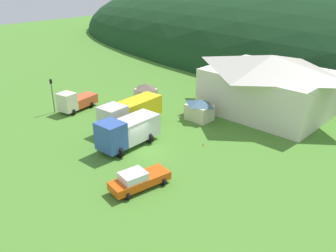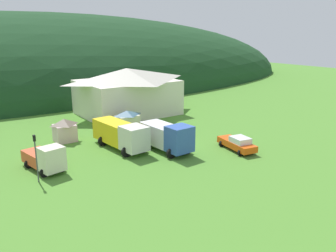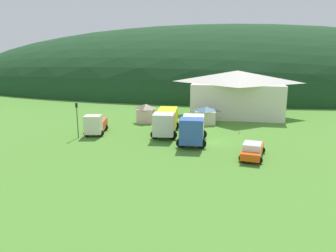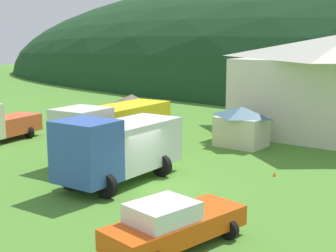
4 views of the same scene
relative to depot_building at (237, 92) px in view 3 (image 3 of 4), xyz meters
name	(u,v)px [view 3 (image 3 of 4)]	position (x,y,z in m)	size (l,w,h in m)	color
ground_plane	(208,142)	(-3.52, -18.03, -3.76)	(200.00, 200.00, 0.00)	#4C842D
forested_hill_backdrop	(220,89)	(-3.52, 37.06, -3.76)	(155.52, 60.00, 34.43)	#193D1E
depot_building	(237,92)	(0.00, 0.00, 0.00)	(15.27, 12.18, 7.30)	silver
play_shed_cream	(206,115)	(-4.52, -7.97, -2.44)	(3.21, 2.42, 2.57)	beige
play_shed_pink	(146,113)	(-13.34, -8.49, -2.33)	(2.56, 2.44, 2.79)	beige
light_truck_cream	(95,124)	(-18.03, -16.54, -2.49)	(3.08, 5.57, 2.67)	beige
flatbed_truck_yellow	(166,121)	(-9.12, -14.95, -2.00)	(3.63, 8.39, 3.16)	silver
box_truck_blue	(192,128)	(-5.34, -18.61, -2.00)	(3.53, 6.96, 3.30)	#3356AD
service_pickup_orange	(253,150)	(1.16, -22.94, -2.94)	(2.85, 5.38, 1.66)	#E75110
traffic_light_west	(77,117)	(-19.40, -18.75, -1.11)	(0.20, 0.32, 4.34)	#4C4C51
traffic_cone_near_pickup	(239,134)	(0.19, -13.10, -3.76)	(0.36, 0.36, 0.47)	orange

